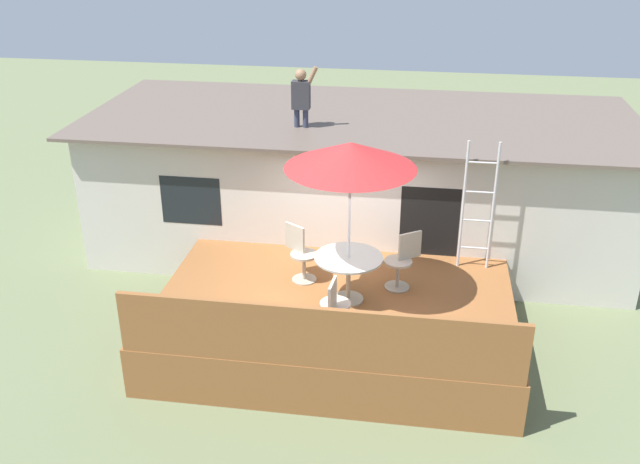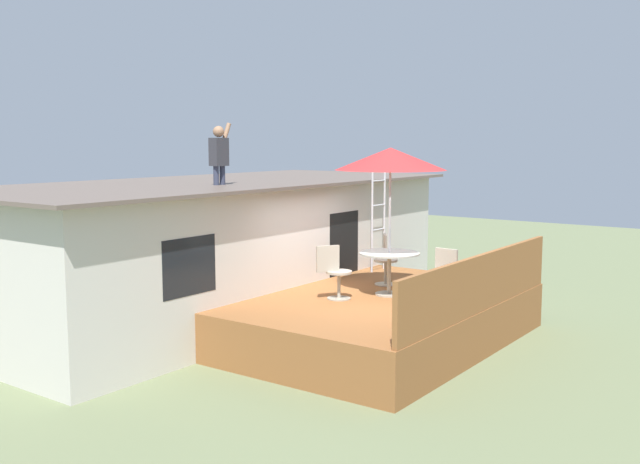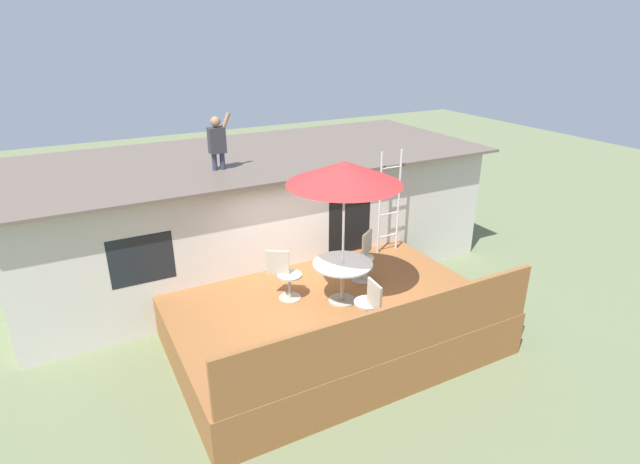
% 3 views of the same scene
% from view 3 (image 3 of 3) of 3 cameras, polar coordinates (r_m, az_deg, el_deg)
% --- Properties ---
extents(ground_plane, '(40.00, 40.00, 0.00)m').
position_cam_3_polar(ground_plane, '(9.47, 0.92, -11.89)').
color(ground_plane, '#66704C').
extents(house, '(10.50, 4.50, 2.67)m').
position_cam_3_polar(house, '(11.80, -7.52, 2.42)').
color(house, beige).
rests_on(house, ground).
extents(deck, '(5.48, 3.93, 0.80)m').
position_cam_3_polar(deck, '(9.25, 0.93, -9.84)').
color(deck, brown).
rests_on(deck, ground).
extents(deck_railing, '(5.38, 0.08, 0.90)m').
position_cam_3_polar(deck_railing, '(7.44, 8.26, -11.17)').
color(deck_railing, brown).
rests_on(deck_railing, deck).
extents(patio_table, '(1.04, 1.04, 0.74)m').
position_cam_3_polar(patio_table, '(8.74, 2.57, -4.47)').
color(patio_table, '#A59E8C').
rests_on(patio_table, deck).
extents(patio_umbrella, '(1.90, 1.90, 2.54)m').
position_cam_3_polar(patio_umbrella, '(8.10, 2.78, 6.71)').
color(patio_umbrella, silver).
rests_on(patio_umbrella, deck).
extents(step_ladder, '(0.52, 0.04, 2.20)m').
position_cam_3_polar(step_ladder, '(10.62, 7.84, 3.33)').
color(step_ladder, silver).
rests_on(step_ladder, deck).
extents(person_figure, '(0.47, 0.20, 1.11)m').
position_cam_3_polar(person_figure, '(10.14, -11.55, 10.24)').
color(person_figure, '#33384C').
rests_on(person_figure, house).
extents(patio_chair_left, '(0.56, 0.46, 0.92)m').
position_cam_3_polar(patio_chair_left, '(8.91, -3.94, -4.90)').
color(patio_chair_left, '#A59E8C').
rests_on(patio_chair_left, deck).
extents(patio_chair_right, '(0.56, 0.46, 0.92)m').
position_cam_3_polar(patio_chair_right, '(9.59, 4.98, -2.84)').
color(patio_chair_right, '#A59E8C').
rests_on(patio_chair_right, deck).
extents(patio_chair_near, '(0.44, 0.62, 0.92)m').
position_cam_3_polar(patio_chair_near, '(8.03, 5.66, -8.24)').
color(patio_chair_near, '#A59E8C').
rests_on(patio_chair_near, deck).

